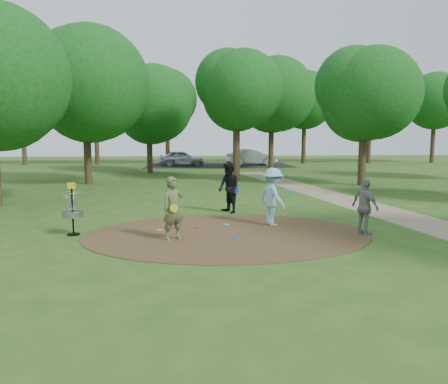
{
  "coord_description": "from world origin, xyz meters",
  "views": [
    {
      "loc": [
        -1.21,
        -12.53,
        2.89
      ],
      "look_at": [
        0.0,
        1.2,
        1.1
      ],
      "focal_mm": 35.0,
      "sensor_mm": 36.0,
      "label": 1
    }
  ],
  "objects": [
    {
      "name": "player_waiting_with_disc",
      "position": [
        3.98,
        -0.43,
        0.82
      ],
      "size": [
        0.75,
        1.05,
        1.65
      ],
      "color": "gray",
      "rests_on": "ground"
    },
    {
      "name": "disc_ground_orange",
      "position": [
        -2.01,
        0.65,
        0.03
      ],
      "size": [
        0.22,
        0.22,
        0.02
      ],
      "primitive_type": "cylinder",
      "color": "orange",
      "rests_on": "dirt_clearing"
    },
    {
      "name": "disc_ground_blue",
      "position": [
        0.16,
        -0.73,
        0.03
      ],
      "size": [
        0.22,
        0.22,
        0.02
      ],
      "primitive_type": "cylinder",
      "color": "blue",
      "rests_on": "dirt_clearing"
    },
    {
      "name": "footpath",
      "position": [
        6.5,
        2.0,
        0.01
      ],
      "size": [
        7.55,
        39.89,
        0.01
      ],
      "primitive_type": "cube",
      "rotation": [
        0.0,
        0.0,
        0.14
      ],
      "color": "#8C7A5B",
      "rests_on": "ground"
    },
    {
      "name": "car_left",
      "position": [
        -1.58,
        29.58,
        0.73
      ],
      "size": [
        4.4,
        2.02,
        1.46
      ],
      "primitive_type": "imported",
      "rotation": [
        0.0,
        0.0,
        1.64
      ],
      "color": "#B8B8C0",
      "rests_on": "ground"
    },
    {
      "name": "disc_golf_basket",
      "position": [
        -4.5,
        0.3,
        0.87
      ],
      "size": [
        0.63,
        0.63,
        1.54
      ],
      "color": "black",
      "rests_on": "ground"
    },
    {
      "name": "disc_ground_cyan",
      "position": [
        0.08,
        1.26,
        0.03
      ],
      "size": [
        0.22,
        0.22,
        0.02
      ],
      "primitive_type": "cylinder",
      "color": "#18C5B9",
      "rests_on": "dirt_clearing"
    },
    {
      "name": "tree_ring",
      "position": [
        1.02,
        8.82,
        5.28
      ],
      "size": [
        36.7,
        45.8,
        9.18
      ],
      "color": "#332316",
      "rests_on": "ground"
    },
    {
      "name": "player_throwing_with_disc",
      "position": [
        1.57,
        1.16,
        0.93
      ],
      "size": [
        1.27,
        1.38,
        1.86
      ],
      "color": "#8FC5D5",
      "rests_on": "ground"
    },
    {
      "name": "player_walking_with_disc",
      "position": [
        0.4,
        3.58,
        0.95
      ],
      "size": [
        1.05,
        1.14,
        1.89
      ],
      "color": "black",
      "rests_on": "ground"
    },
    {
      "name": "disc_ground_red",
      "position": [
        -0.81,
        0.98,
        0.03
      ],
      "size": [
        0.22,
        0.22,
        0.02
      ],
      "primitive_type": "cylinder",
      "color": "#B81241",
      "rests_on": "dirt_clearing"
    },
    {
      "name": "player_observer_with_disc",
      "position": [
        -1.56,
        -0.59,
        0.89
      ],
      "size": [
        0.77,
        0.69,
        1.77
      ],
      "color": "#556037",
      "rests_on": "ground"
    },
    {
      "name": "ground",
      "position": [
        0.0,
        0.0,
        0.0
      ],
      "size": [
        100.0,
        100.0,
        0.0
      ],
      "primitive_type": "plane",
      "color": "#2D5119",
      "rests_on": "ground"
    },
    {
      "name": "parking_lot",
      "position": [
        2.0,
        30.0,
        0.0
      ],
      "size": [
        14.0,
        8.0,
        0.01
      ],
      "primitive_type": "cube",
      "color": "black",
      "rests_on": "ground"
    },
    {
      "name": "dirt_clearing",
      "position": [
        0.0,
        0.0,
        0.01
      ],
      "size": [
        8.4,
        8.4,
        0.02
      ],
      "primitive_type": "cylinder",
      "color": "#47301C",
      "rests_on": "ground"
    },
    {
      "name": "car_right",
      "position": [
        5.2,
        29.62,
        0.79
      ],
      "size": [
        4.97,
        2.33,
        1.58
      ],
      "primitive_type": "imported",
      "rotation": [
        0.0,
        0.0,
        1.71
      ],
      "color": "#A3A5AB",
      "rests_on": "ground"
    }
  ]
}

